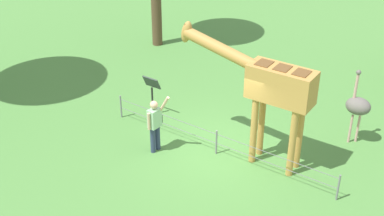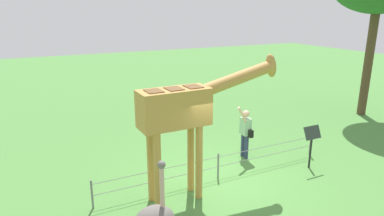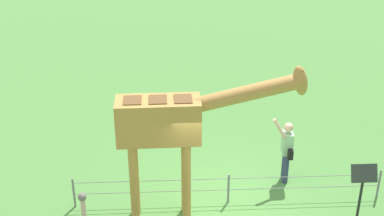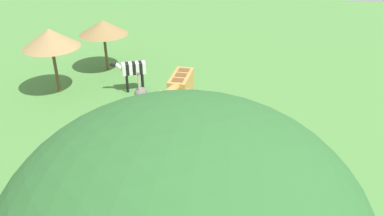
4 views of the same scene
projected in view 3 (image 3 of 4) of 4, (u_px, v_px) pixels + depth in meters
ground_plane at (228, 205)px, 11.74m from camera, size 60.00×60.00×0.00m
giraffe at (175, 125)px, 10.38m from camera, size 3.90×0.73×3.53m
visitor at (287, 148)px, 12.27m from camera, size 0.56×0.59×1.78m
info_sign at (363, 180)px, 10.95m from camera, size 0.56×0.21×1.32m
wire_fence at (228, 187)px, 11.67m from camera, size 7.05×0.05×0.75m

